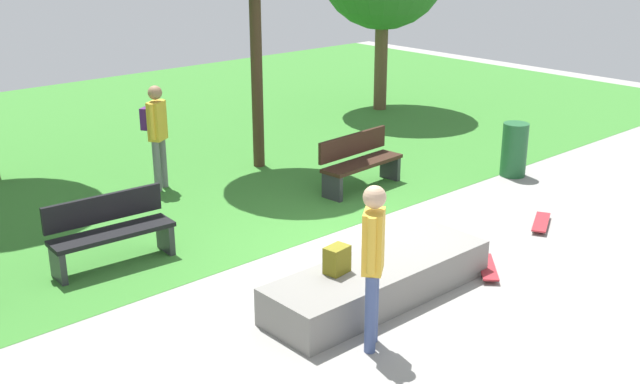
{
  "coord_description": "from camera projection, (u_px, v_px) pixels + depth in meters",
  "views": [
    {
      "loc": [
        -6.83,
        -6.46,
        4.22
      ],
      "look_at": [
        -0.83,
        0.23,
        1.06
      ],
      "focal_mm": 43.06,
      "sensor_mm": 36.0,
      "label": 1
    }
  ],
  "objects": [
    {
      "name": "concrete_ledge",
      "position": [
        379.0,
        281.0,
        9.07
      ],
      "size": [
        3.01,
        0.92,
        0.45
      ],
      "primitive_type": "cube",
      "color": "gray",
      "rests_on": "ground_plane"
    },
    {
      "name": "park_bench_near_lamppost",
      "position": [
        359.0,
        161.0,
        12.76
      ],
      "size": [
        1.63,
        0.58,
        0.91
      ],
      "color": "#331E14",
      "rests_on": "ground_plane"
    },
    {
      "name": "pedestrian_with_backpack",
      "position": [
        156.0,
        128.0,
        12.53
      ],
      "size": [
        0.43,
        0.44,
        1.76
      ],
      "color": "slate",
      "rests_on": "ground_plane"
    },
    {
      "name": "backpack_on_ledge",
      "position": [
        337.0,
        260.0,
        8.7
      ],
      "size": [
        0.31,
        0.24,
        0.32
      ],
      "primitive_type": "cube",
      "rotation": [
        0.0,
        0.0,
        3.28
      ],
      "color": "olive",
      "rests_on": "concrete_ledge"
    },
    {
      "name": "trash_bin",
      "position": [
        514.0,
        150.0,
        13.4
      ],
      "size": [
        0.44,
        0.44,
        0.95
      ],
      "primitive_type": "cylinder",
      "color": "#1E592D",
      "rests_on": "ground_plane"
    },
    {
      "name": "skateboard_by_ledge",
      "position": [
        487.0,
        267.0,
        9.8
      ],
      "size": [
        0.72,
        0.7,
        0.08
      ],
      "color": "#A5262D",
      "rests_on": "ground_plane"
    },
    {
      "name": "skateboard_spare",
      "position": [
        541.0,
        222.0,
        11.26
      ],
      "size": [
        0.8,
        0.55,
        0.08
      ],
      "color": "#A5262D",
      "rests_on": "ground_plane"
    },
    {
      "name": "skater_performing_trick",
      "position": [
        373.0,
        254.0,
        7.75
      ],
      "size": [
        0.38,
        0.35,
        1.79
      ],
      "color": "#3F5184",
      "rests_on": "ground_plane"
    },
    {
      "name": "ground_plane",
      "position": [
        378.0,
        257.0,
        10.24
      ],
      "size": [
        28.0,
        28.0,
        0.0
      ],
      "primitive_type": "plane",
      "color": "gray"
    },
    {
      "name": "park_bench_far_right",
      "position": [
        110.0,
        229.0,
        9.9
      ],
      "size": [
        1.63,
        0.58,
        0.91
      ],
      "color": "black",
      "rests_on": "ground_plane"
    },
    {
      "name": "grass_lawn",
      "position": [
        111.0,
        143.0,
        15.51
      ],
      "size": [
        26.6,
        12.98,
        0.01
      ],
      "primitive_type": "cube",
      "color": "#387A2D",
      "rests_on": "ground_plane"
    }
  ]
}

